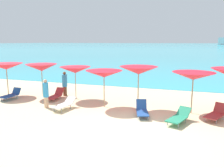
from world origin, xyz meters
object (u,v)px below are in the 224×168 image
at_px(umbrella_2, 75,70).
at_px(lounge_chair_8, 216,113).
at_px(umbrella_5, 193,76).
at_px(lounge_chair_6, 11,95).
at_px(lounge_chair_5, 56,95).
at_px(umbrella_4, 139,70).
at_px(lounge_chair_0, 64,104).
at_px(lounge_chair_7, 179,117).
at_px(umbrella_0, 6,66).
at_px(umbrella_3, 104,74).
at_px(beachgoer_4, 65,83).
at_px(umbrella_1, 41,68).
at_px(lounge_chair_2, 142,110).
at_px(beachgoer_3, 46,93).

bearing_deg(umbrella_2, lounge_chair_8, -10.34).
xyz_separation_m(umbrella_5, lounge_chair_6, (-11.05, -0.65, -1.65)).
relative_size(lounge_chair_5, lounge_chair_8, 1.03).
distance_m(umbrella_4, lounge_chair_8, 4.37).
bearing_deg(lounge_chair_0, umbrella_5, 21.27).
distance_m(lounge_chair_5, lounge_chair_7, 8.02).
bearing_deg(umbrella_0, lounge_chair_0, -17.20).
xyz_separation_m(umbrella_0, lounge_chair_6, (0.95, -0.80, -1.71)).
relative_size(umbrella_3, umbrella_5, 1.02).
bearing_deg(beachgoer_4, lounge_chair_6, -45.83).
distance_m(umbrella_1, umbrella_5, 9.58).
xyz_separation_m(umbrella_1, lounge_chair_6, (-1.50, -1.32, -1.67)).
distance_m(umbrella_2, lounge_chair_6, 4.49).
height_order(lounge_chair_2, lounge_chair_7, lounge_chair_2).
bearing_deg(beachgoer_3, lounge_chair_7, 25.00).
bearing_deg(lounge_chair_7, lounge_chair_5, -173.24).
relative_size(umbrella_4, umbrella_5, 1.06).
height_order(lounge_chair_6, beachgoer_4, beachgoer_4).
xyz_separation_m(lounge_chair_0, beachgoer_3, (-1.13, -0.04, 0.56)).
bearing_deg(beachgoer_3, umbrella_0, -175.43).
xyz_separation_m(umbrella_3, beachgoer_4, (-3.49, 1.66, -1.02)).
distance_m(umbrella_3, lounge_chair_2, 3.01).
height_order(umbrella_0, lounge_chair_5, umbrella_0).
bearing_deg(umbrella_0, umbrella_4, -1.84).
bearing_deg(lounge_chair_5, lounge_chair_8, -8.30).
height_order(umbrella_1, lounge_chair_7, umbrella_1).
height_order(lounge_chair_7, lounge_chair_8, lounge_chair_8).
relative_size(umbrella_1, lounge_chair_8, 1.46).
height_order(umbrella_0, umbrella_3, umbrella_0).
bearing_deg(lounge_chair_7, beachgoer_4, 179.55).
bearing_deg(beachgoer_3, lounge_chair_2, 29.62).
relative_size(umbrella_5, lounge_chair_7, 1.29).
height_order(lounge_chair_0, beachgoer_4, beachgoer_4).
bearing_deg(umbrella_4, lounge_chair_0, -160.32).
distance_m(umbrella_4, beachgoer_3, 5.31).
relative_size(umbrella_1, umbrella_3, 0.99).
bearing_deg(umbrella_1, umbrella_5, -3.98).
height_order(umbrella_3, lounge_chair_8, umbrella_3).
relative_size(umbrella_1, umbrella_4, 0.95).
distance_m(lounge_chair_2, beachgoer_3, 5.45).
xyz_separation_m(lounge_chair_5, beachgoer_3, (0.56, -1.83, 0.60)).
distance_m(lounge_chair_2, lounge_chair_5, 6.16).
relative_size(lounge_chair_6, lounge_chair_7, 0.82).
bearing_deg(lounge_chair_6, lounge_chair_5, 23.18).
height_order(umbrella_0, lounge_chair_6, umbrella_0).
height_order(umbrella_4, lounge_chair_0, umbrella_4).
relative_size(umbrella_3, lounge_chair_0, 1.44).
relative_size(umbrella_0, umbrella_4, 0.96).
height_order(lounge_chair_2, lounge_chair_6, lounge_chair_2).
bearing_deg(umbrella_4, umbrella_2, 168.08).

